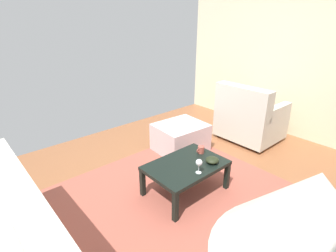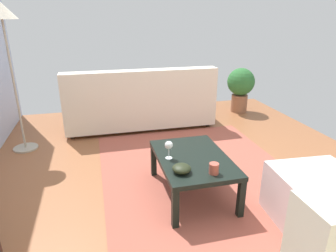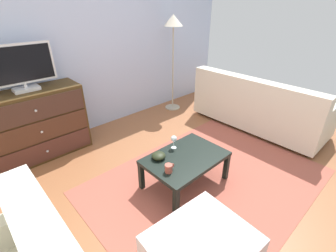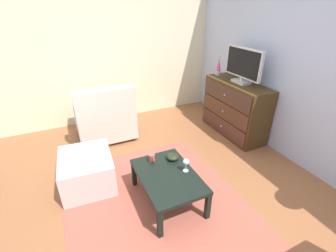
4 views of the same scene
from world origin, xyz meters
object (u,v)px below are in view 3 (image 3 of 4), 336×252
at_px(coffee_table, 185,160).
at_px(dresser, 35,125).
at_px(wine_glass, 174,139).
at_px(couch_large, 257,107).
at_px(tv, 20,67).
at_px(mug, 169,168).
at_px(bowl_decorative, 159,156).
at_px(standing_lamp, 173,30).

bearing_deg(coffee_table, dresser, 120.22).
bearing_deg(wine_glass, dresser, 124.26).
height_order(wine_glass, couch_large, couch_large).
height_order(dresser, coffee_table, dresser).
distance_m(tv, mug, 2.05).
distance_m(wine_glass, couch_large, 1.85).
height_order(tv, bowl_decorative, tv).
relative_size(bowl_decorative, couch_large, 0.07).
height_order(coffee_table, mug, mug).
distance_m(mug, bowl_decorative, 0.25).
bearing_deg(bowl_decorative, standing_lamp, 42.08).
bearing_deg(bowl_decorative, dresser, 116.25).
bearing_deg(dresser, couch_large, -28.05).
relative_size(dresser, mug, 10.53).
bearing_deg(coffee_table, standing_lamp, 49.69).
distance_m(wine_glass, mug, 0.44).
relative_size(tv, standing_lamp, 0.45).
height_order(tv, couch_large, tv).
height_order(dresser, tv, tv).
xyz_separation_m(tv, standing_lamp, (2.36, -0.07, 0.23)).
xyz_separation_m(mug, couch_large, (2.17, 0.24, -0.07)).
height_order(dresser, bowl_decorative, dresser).
distance_m(tv, standing_lamp, 2.37).
bearing_deg(standing_lamp, wine_glass, -133.66).
bearing_deg(couch_large, coffee_table, -174.72).
relative_size(dresser, couch_large, 0.59).
relative_size(coffee_table, wine_glass, 5.54).
bearing_deg(mug, tv, 110.18).
bearing_deg(dresser, bowl_decorative, -63.75).
height_order(coffee_table, couch_large, couch_large).
bearing_deg(dresser, tv, 46.50).
relative_size(dresser, wine_glass, 7.65).
height_order(tv, standing_lamp, standing_lamp).
height_order(tv, mug, tv).
bearing_deg(mug, dresser, 111.08).
bearing_deg(bowl_decorative, wine_glass, 7.99).
bearing_deg(standing_lamp, mug, -134.92).
bearing_deg(tv, mug, -69.82).
height_order(mug, couch_large, couch_large).
xyz_separation_m(coffee_table, wine_glass, (0.02, 0.21, 0.16)).
bearing_deg(bowl_decorative, tv, 115.21).
relative_size(wine_glass, mug, 1.38).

